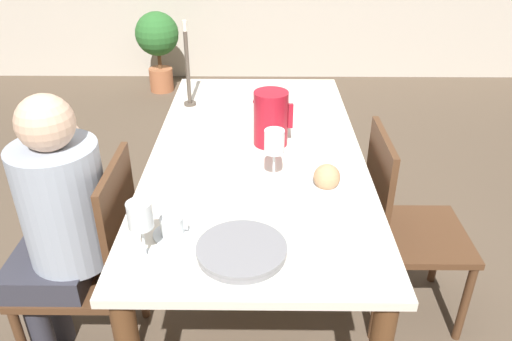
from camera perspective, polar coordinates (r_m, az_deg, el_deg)
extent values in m
plane|color=brown|center=(2.53, 0.06, -13.33)|extent=(20.00, 20.00, 0.00)
cube|color=silver|center=(2.09, 0.07, 2.03)|extent=(0.87, 1.76, 0.03)
cylinder|color=brown|center=(3.02, -6.93, 2.77)|extent=(0.07, 0.07, 0.74)
cylinder|color=brown|center=(3.02, 7.36, 2.70)|extent=(0.07, 0.07, 0.74)
cylinder|color=#51331E|center=(2.43, -21.65, -11.70)|extent=(0.04, 0.04, 0.40)
cylinder|color=#51331E|center=(2.32, -12.97, -12.31)|extent=(0.04, 0.04, 0.40)
cube|color=#51331E|center=(2.10, -19.69, -10.89)|extent=(0.42, 0.42, 0.03)
cube|color=#51331E|center=(1.90, -15.30, -5.62)|extent=(0.03, 0.39, 0.46)
cylinder|color=#51331E|center=(2.60, 20.06, -8.34)|extent=(0.04, 0.04, 0.40)
cylinder|color=#51331E|center=(2.34, 22.76, -13.83)|extent=(0.04, 0.04, 0.40)
cylinder|color=#51331E|center=(2.50, 11.97, -8.62)|extent=(0.04, 0.04, 0.40)
cylinder|color=#51331E|center=(2.23, 13.64, -14.48)|extent=(0.04, 0.04, 0.40)
cube|color=#51331E|center=(2.28, 17.93, -7.04)|extent=(0.42, 0.42, 0.03)
cube|color=#51331E|center=(2.10, 13.79, -1.81)|extent=(0.03, 0.39, 0.46)
cylinder|color=#33333D|center=(2.21, -23.36, -16.44)|extent=(0.09, 0.09, 0.43)
cylinder|color=#33333D|center=(2.32, -21.92, -13.67)|extent=(0.09, 0.09, 0.43)
cube|color=#33333D|center=(2.07, -22.08, -10.01)|extent=(0.30, 0.34, 0.11)
cylinder|color=#9EA8B7|center=(1.88, -21.11, -3.70)|extent=(0.30, 0.30, 0.46)
sphere|color=#D6AD8E|center=(1.74, -22.96, 5.04)|extent=(0.19, 0.19, 0.19)
cylinder|color=#D6AD8E|center=(2.03, -22.39, 2.33)|extent=(0.25, 0.06, 0.20)
cylinder|color=#A31423|center=(2.09, 1.70, 5.97)|extent=(0.14, 0.14, 0.23)
cube|color=#A31423|center=(2.09, 3.98, 6.25)|extent=(0.02, 0.02, 0.10)
cone|color=#A31423|center=(2.05, 0.11, 8.35)|extent=(0.04, 0.04, 0.04)
cylinder|color=white|center=(1.86, 2.02, -1.12)|extent=(0.07, 0.07, 0.00)
cylinder|color=white|center=(1.83, 2.05, 0.50)|extent=(0.01, 0.01, 0.12)
cylinder|color=white|center=(1.78, 2.11, 3.34)|extent=(0.07, 0.07, 0.09)
cylinder|color=white|center=(1.53, -12.50, -9.55)|extent=(0.07, 0.07, 0.00)
cylinder|color=white|center=(1.50, -12.72, -7.90)|extent=(0.01, 0.01, 0.11)
cylinder|color=white|center=(1.45, -13.13, -4.97)|extent=(0.07, 0.07, 0.08)
cylinder|color=red|center=(1.46, -13.05, -5.56)|extent=(0.06, 0.06, 0.04)
cylinder|color=silver|center=(1.60, -9.50, -7.17)|extent=(0.12, 0.12, 0.01)
cylinder|color=silver|center=(1.59, -9.60, -6.20)|extent=(0.07, 0.07, 0.06)
cube|color=silver|center=(1.58, -8.05, -6.15)|extent=(0.01, 0.01, 0.03)
cylinder|color=gray|center=(1.50, -1.66, -9.30)|extent=(0.27, 0.27, 0.02)
cylinder|color=gray|center=(1.49, -1.67, -8.86)|extent=(0.27, 0.27, 0.01)
cylinder|color=silver|center=(1.84, 8.01, -1.78)|extent=(0.21, 0.21, 0.01)
sphere|color=tan|center=(1.82, 8.09, -0.77)|extent=(0.10, 0.10, 0.10)
cylinder|color=#4C4238|center=(2.55, -7.55, 7.59)|extent=(0.06, 0.06, 0.01)
cylinder|color=#4C4238|center=(2.49, -7.83, 11.53)|extent=(0.02, 0.02, 0.36)
cylinder|color=beige|center=(2.44, -8.16, 16.06)|extent=(0.02, 0.02, 0.05)
cylinder|color=#A8603D|center=(4.99, -10.76, 10.19)|extent=(0.22, 0.22, 0.22)
cylinder|color=brown|center=(4.93, -10.96, 12.27)|extent=(0.04, 0.04, 0.16)
sphere|color=#2D6B2D|center=(4.86, -11.25, 15.08)|extent=(0.40, 0.40, 0.40)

